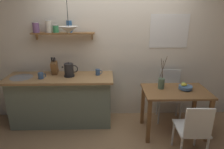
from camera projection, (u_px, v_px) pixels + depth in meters
name	position (u px, v px, depth m)	size (l,w,h in m)	color
ground_plane	(118.00, 131.00, 3.42)	(14.00, 14.00, 0.00)	#A87F56
back_wall	(128.00, 47.00, 3.61)	(6.80, 0.11, 2.70)	silver
kitchen_counter	(62.00, 100.00, 3.55)	(1.83, 0.63, 0.90)	gray
wall_shelf	(56.00, 29.00, 3.32)	(1.06, 0.20, 0.34)	brown
dining_table	(175.00, 98.00, 3.21)	(1.04, 0.65, 0.77)	brown
dining_chair_near	(193.00, 129.00, 2.67)	(0.42, 0.45, 0.85)	white
dining_chair_far	(169.00, 92.00, 3.67)	(0.49, 0.46, 0.95)	silver
fruit_bowl	(185.00, 87.00, 3.19)	(0.21, 0.21, 0.12)	#51759E
twig_vase	(161.00, 83.00, 3.21)	(0.11, 0.10, 0.54)	#567056
electric_kettle	(69.00, 70.00, 3.38)	(0.27, 0.18, 0.25)	black
knife_block	(54.00, 68.00, 3.46)	(0.10, 0.18, 0.32)	brown
coffee_mug_by_sink	(41.00, 76.00, 3.29)	(0.13, 0.09, 0.10)	#3D5B89
coffee_mug_spare	(98.00, 72.00, 3.46)	(0.12, 0.08, 0.10)	#3D5B89
pendant_lamp	(69.00, 30.00, 3.01)	(0.28, 0.28, 0.51)	black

